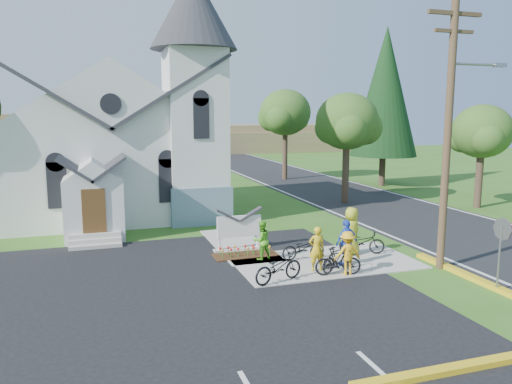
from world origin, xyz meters
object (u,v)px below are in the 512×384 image
object	(u,v)px
bike_1	(338,262)
cyclist_2	(346,242)
stop_sign	(502,239)
cyclist_4	(351,231)
cyclist_1	(261,240)
utility_pole	(450,123)
bike_3	(338,258)
cyclist_0	(317,249)
bike_4	(362,242)
church_sign	(239,227)
bike_2	(303,248)
cyclist_3	(347,253)
bike_0	(278,267)

from	to	relation	value
bike_1	cyclist_2	distance (m)	1.35
stop_sign	cyclist_4	xyz separation A→B (m)	(-2.50, 5.24, -0.75)
cyclist_1	cyclist_4	bearing A→B (deg)	159.91
utility_pole	bike_1	size ratio (longest dim) A/B	5.99
stop_sign	cyclist_2	bearing A→B (deg)	130.56
bike_3	stop_sign	bearing A→B (deg)	-151.82
cyclist_0	cyclist_4	world-z (taller)	cyclist_4
stop_sign	bike_1	distance (m)	5.34
cyclist_1	bike_4	xyz separation A→B (m)	(4.19, -0.49, -0.29)
church_sign	bike_2	bearing A→B (deg)	-48.19
bike_1	bike_2	distance (m)	2.21
cyclist_3	bike_3	distance (m)	0.55
cyclist_2	bike_4	bearing A→B (deg)	-155.19
bike_3	cyclist_4	distance (m)	2.44
stop_sign	bike_1	xyz separation A→B (m)	(-4.25, 3.00, -1.23)
bike_2	cyclist_0	bearing A→B (deg)	177.58
cyclist_0	bike_1	distance (m)	0.95
church_sign	cyclist_1	world-z (taller)	church_sign
cyclist_0	church_sign	bearing A→B (deg)	-55.46
utility_pole	cyclist_1	world-z (taller)	utility_pole
utility_pole	bike_0	bearing A→B (deg)	177.34
utility_pole	cyclist_2	world-z (taller)	utility_pole
cyclist_0	cyclist_4	bearing A→B (deg)	-139.05
stop_sign	bike_1	bearing A→B (deg)	144.76
bike_1	utility_pole	bearing A→B (deg)	-81.84
bike_0	cyclist_1	bearing A→B (deg)	-25.01
cyclist_3	bike_2	bearing A→B (deg)	-68.89
cyclist_0	cyclist_3	world-z (taller)	cyclist_0
utility_pole	bike_3	size ratio (longest dim) A/B	6.23
bike_0	utility_pole	bearing A→B (deg)	-111.24
church_sign	bike_3	distance (m)	4.77
church_sign	bike_4	distance (m)	5.13
bike_4	utility_pole	bearing A→B (deg)	-119.46
bike_1	bike_3	bearing A→B (deg)	-12.89
stop_sign	cyclist_2	size ratio (longest dim) A/B	1.40
church_sign	cyclist_3	world-z (taller)	church_sign
bike_2	bike_4	world-z (taller)	bike_4
stop_sign	bike_4	size ratio (longest dim) A/B	1.34
cyclist_1	cyclist_3	bearing A→B (deg)	117.69
bike_0	bike_4	size ratio (longest dim) A/B	1.06
cyclist_3	bike_4	world-z (taller)	cyclist_3
bike_2	cyclist_4	bearing A→B (deg)	-86.93
cyclist_0	bike_1	bearing A→B (deg)	130.76
bike_4	bike_1	bearing A→B (deg)	157.66
bike_3	bike_4	distance (m)	2.71
cyclist_4	cyclist_0	bearing A→B (deg)	11.70
utility_pole	bike_2	bearing A→B (deg)	151.57
cyclist_1	bike_2	xyz separation A→B (m)	(1.56, -0.53, -0.31)
bike_2	stop_sign	bearing A→B (deg)	-136.73
cyclist_1	bike_4	size ratio (longest dim) A/B	0.84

